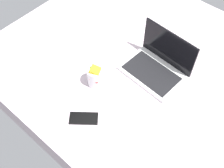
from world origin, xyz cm
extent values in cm
cube|color=silver|center=(0.00, 0.00, 9.00)|extent=(180.00, 140.00, 18.00)
cube|color=silver|center=(2.05, -3.92, 19.00)|extent=(34.41, 25.08, 2.00)
cube|color=black|center=(1.96, -5.42, 20.20)|extent=(30.03, 18.83, 0.40)
cube|color=black|center=(2.76, 7.05, 30.50)|extent=(33.00, 3.12, 21.00)
cylinder|color=silver|center=(-17.18, -28.94, 23.50)|extent=(9.00, 9.00, 11.00)
cube|color=#268C33|center=(-16.39, -27.45, 21.51)|extent=(6.28, 6.97, 3.25)
cube|color=red|center=(-16.19, -30.60, 24.12)|extent=(6.23, 5.97, 5.78)
cube|color=#268C33|center=(-17.18, -28.78, 26.73)|extent=(8.46, 7.82, 6.28)
cube|color=yellow|center=(-16.56, -29.60, 29.34)|extent=(7.15, 6.29, 4.99)
cube|color=black|center=(-6.60, -49.09, 18.40)|extent=(15.12, 14.17, 0.80)
camera|label=1|loc=(48.22, -90.66, 138.27)|focal=44.70mm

